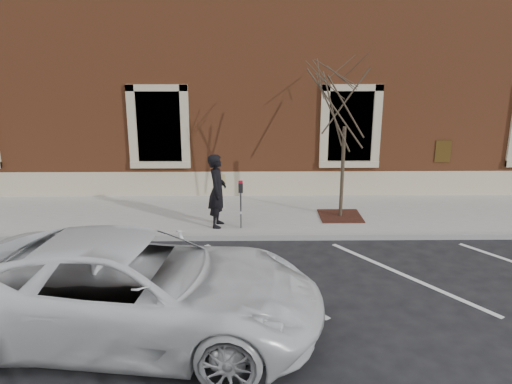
{
  "coord_description": "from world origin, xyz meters",
  "views": [
    {
      "loc": [
        -0.16,
        -12.06,
        4.73
      ],
      "look_at": [
        0.0,
        0.6,
        1.1
      ],
      "focal_mm": 35.0,
      "sensor_mm": 36.0,
      "label": 1
    }
  ],
  "objects_px": {
    "parking_meter": "(241,196)",
    "white_truck": "(134,288)",
    "man": "(217,191)",
    "sapling": "(346,100)"
  },
  "relations": [
    {
      "from": "man",
      "to": "parking_meter",
      "type": "relative_size",
      "value": 1.51
    },
    {
      "from": "sapling",
      "to": "white_truck",
      "type": "bearing_deg",
      "value": -127.84
    },
    {
      "from": "man",
      "to": "white_truck",
      "type": "distance_m",
      "value": 5.19
    },
    {
      "from": "man",
      "to": "parking_meter",
      "type": "distance_m",
      "value": 0.65
    },
    {
      "from": "parking_meter",
      "to": "white_truck",
      "type": "xyz_separation_m",
      "value": [
        -1.7,
        -4.89,
        -0.17
      ]
    },
    {
      "from": "man",
      "to": "white_truck",
      "type": "height_order",
      "value": "man"
    },
    {
      "from": "sapling",
      "to": "white_truck",
      "type": "relative_size",
      "value": 0.73
    },
    {
      "from": "man",
      "to": "parking_meter",
      "type": "height_order",
      "value": "man"
    },
    {
      "from": "man",
      "to": "white_truck",
      "type": "relative_size",
      "value": 0.31
    },
    {
      "from": "sapling",
      "to": "white_truck",
      "type": "height_order",
      "value": "sapling"
    }
  ]
}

